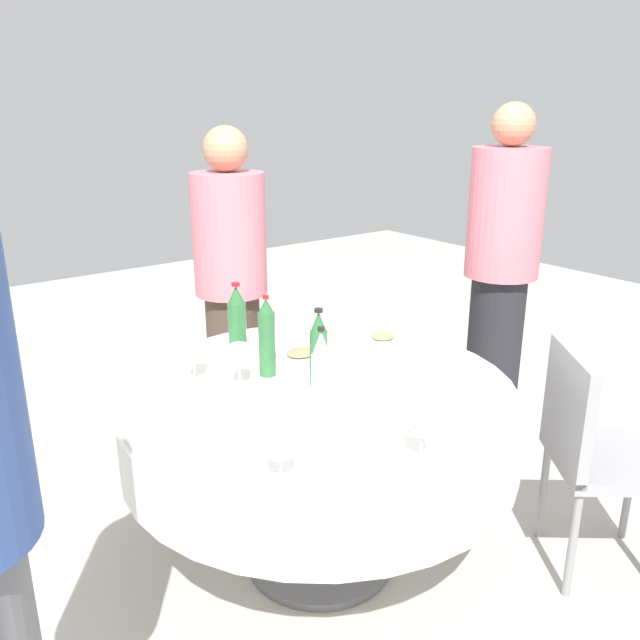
{
  "coord_description": "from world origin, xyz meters",
  "views": [
    {
      "loc": [
        -1.29,
        -1.69,
        1.68
      ],
      "look_at": [
        0.0,
        0.0,
        0.98
      ],
      "focal_mm": 36.77,
      "sensor_mm": 36.0,
      "label": 1
    }
  ],
  "objects_px": {
    "bottle_green_inner": "(319,350)",
    "plate_right": "(383,339)",
    "bottle_green_rear": "(237,321)",
    "wine_glass_east": "(193,349)",
    "dining_table": "(320,423)",
    "chair_east": "(592,444)",
    "plate_near": "(301,356)",
    "wine_glass_south": "(422,423)",
    "wine_glass_outer": "(239,356)",
    "plate_west": "(409,411)",
    "wine_glass_north": "(280,445)",
    "bottle_clear_left": "(321,375)",
    "plate_front": "(375,367)",
    "person_left": "(500,281)",
    "bottle_green_south": "(267,338)",
    "person_rear": "(232,291)"
  },
  "relations": [
    {
      "from": "bottle_green_inner",
      "to": "plate_right",
      "type": "relative_size",
      "value": 1.28
    },
    {
      "from": "bottle_green_rear",
      "to": "wine_glass_east",
      "type": "distance_m",
      "value": 0.3
    },
    {
      "from": "dining_table",
      "to": "wine_glass_east",
      "type": "relative_size",
      "value": 8.59
    },
    {
      "from": "bottle_green_inner",
      "to": "chair_east",
      "type": "relative_size",
      "value": 0.32
    },
    {
      "from": "plate_right",
      "to": "plate_near",
      "type": "distance_m",
      "value": 0.39
    },
    {
      "from": "wine_glass_south",
      "to": "plate_right",
      "type": "height_order",
      "value": "wine_glass_south"
    },
    {
      "from": "bottle_green_rear",
      "to": "wine_glass_outer",
      "type": "relative_size",
      "value": 1.86
    },
    {
      "from": "bottle_green_rear",
      "to": "plate_west",
      "type": "relative_size",
      "value": 1.17
    },
    {
      "from": "bottle_green_inner",
      "to": "plate_near",
      "type": "xyz_separation_m",
      "value": [
        0.09,
        0.24,
        -0.12
      ]
    },
    {
      "from": "bottle_green_inner",
      "to": "wine_glass_north",
      "type": "xyz_separation_m",
      "value": [
        -0.45,
        -0.42,
        -0.03
      ]
    },
    {
      "from": "bottle_clear_left",
      "to": "plate_front",
      "type": "relative_size",
      "value": 1.19
    },
    {
      "from": "wine_glass_south",
      "to": "person_left",
      "type": "distance_m",
      "value": 1.49
    },
    {
      "from": "bottle_green_rear",
      "to": "plate_near",
      "type": "relative_size",
      "value": 1.12
    },
    {
      "from": "wine_glass_south",
      "to": "plate_right",
      "type": "distance_m",
      "value": 0.95
    },
    {
      "from": "wine_glass_outer",
      "to": "person_left",
      "type": "height_order",
      "value": "person_left"
    },
    {
      "from": "bottle_clear_left",
      "to": "chair_east",
      "type": "distance_m",
      "value": 1.06
    },
    {
      "from": "bottle_green_south",
      "to": "plate_front",
      "type": "distance_m",
      "value": 0.42
    },
    {
      "from": "wine_glass_east",
      "to": "person_rear",
      "type": "xyz_separation_m",
      "value": [
        0.53,
        0.65,
        -0.02
      ]
    },
    {
      "from": "dining_table",
      "to": "person_rear",
      "type": "height_order",
      "value": "person_rear"
    },
    {
      "from": "plate_right",
      "to": "bottle_green_inner",
      "type": "bearing_deg",
      "value": -158.83
    },
    {
      "from": "wine_glass_east",
      "to": "dining_table",
      "type": "bearing_deg",
      "value": -42.78
    },
    {
      "from": "plate_near",
      "to": "plate_right",
      "type": "bearing_deg",
      "value": -7.81
    },
    {
      "from": "wine_glass_south",
      "to": "bottle_clear_left",
      "type": "bearing_deg",
      "value": 98.47
    },
    {
      "from": "bottle_green_inner",
      "to": "plate_right",
      "type": "height_order",
      "value": "bottle_green_inner"
    },
    {
      "from": "dining_table",
      "to": "person_left",
      "type": "height_order",
      "value": "person_left"
    },
    {
      "from": "wine_glass_east",
      "to": "wine_glass_outer",
      "type": "relative_size",
      "value": 1.05
    },
    {
      "from": "plate_west",
      "to": "plate_near",
      "type": "xyz_separation_m",
      "value": [
        0.0,
        0.6,
        0.0
      ]
    },
    {
      "from": "plate_near",
      "to": "wine_glass_east",
      "type": "bearing_deg",
      "value": 171.73
    },
    {
      "from": "dining_table",
      "to": "bottle_green_inner",
      "type": "bearing_deg",
      "value": 84.77
    },
    {
      "from": "bottle_green_south",
      "to": "wine_glass_outer",
      "type": "distance_m",
      "value": 0.14
    },
    {
      "from": "wine_glass_outer",
      "to": "plate_near",
      "type": "bearing_deg",
      "value": 14.14
    },
    {
      "from": "person_rear",
      "to": "bottle_clear_left",
      "type": "bearing_deg",
      "value": -94.6
    },
    {
      "from": "bottle_clear_left",
      "to": "plate_near",
      "type": "relative_size",
      "value": 1.14
    },
    {
      "from": "plate_front",
      "to": "person_rear",
      "type": "distance_m",
      "value": 0.97
    },
    {
      "from": "bottle_green_inner",
      "to": "wine_glass_east",
      "type": "height_order",
      "value": "bottle_green_inner"
    },
    {
      "from": "bottle_green_south",
      "to": "plate_west",
      "type": "relative_size",
      "value": 1.22
    },
    {
      "from": "wine_glass_east",
      "to": "person_rear",
      "type": "relative_size",
      "value": 0.1
    },
    {
      "from": "dining_table",
      "to": "bottle_green_rear",
      "type": "height_order",
      "value": "bottle_green_rear"
    },
    {
      "from": "bottle_green_inner",
      "to": "plate_west",
      "type": "relative_size",
      "value": 1.13
    },
    {
      "from": "bottle_green_inner",
      "to": "plate_near",
      "type": "distance_m",
      "value": 0.28
    },
    {
      "from": "bottle_green_inner",
      "to": "wine_glass_east",
      "type": "xyz_separation_m",
      "value": [
        -0.33,
        0.3,
        -0.01
      ]
    },
    {
      "from": "wine_glass_outer",
      "to": "plate_right",
      "type": "distance_m",
      "value": 0.71
    },
    {
      "from": "bottle_green_south",
      "to": "chair_east",
      "type": "distance_m",
      "value": 1.23
    },
    {
      "from": "plate_front",
      "to": "dining_table",
      "type": "bearing_deg",
      "value": 178.65
    },
    {
      "from": "chair_east",
      "to": "bottle_clear_left",
      "type": "bearing_deg",
      "value": -76.86
    },
    {
      "from": "bottle_green_south",
      "to": "person_left",
      "type": "bearing_deg",
      "value": -0.49
    },
    {
      "from": "dining_table",
      "to": "wine_glass_south",
      "type": "bearing_deg",
      "value": -97.81
    },
    {
      "from": "plate_front",
      "to": "plate_near",
      "type": "distance_m",
      "value": 0.3
    },
    {
      "from": "bottle_green_inner",
      "to": "wine_glass_north",
      "type": "distance_m",
      "value": 0.62
    },
    {
      "from": "wine_glass_south",
      "to": "plate_front",
      "type": "xyz_separation_m",
      "value": [
        0.33,
        0.56,
        -0.1
      ]
    }
  ]
}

